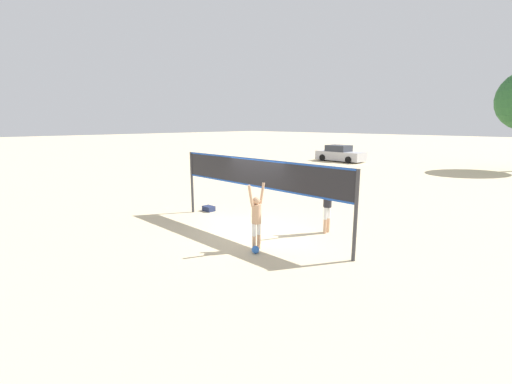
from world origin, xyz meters
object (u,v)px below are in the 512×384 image
volleyball_net (256,179)px  volleyball (255,250)px  gear_bag (209,208)px  parked_car_mid (340,154)px  player_spiker (256,216)px  player_blocker (328,199)px

volleyball_net → volleyball: size_ratio=33.20×
volleyball_net → gear_bag: volleyball_net is taller
gear_bag → parked_car_mid: bearing=106.1°
volleyball_net → volleyball: (1.43, -1.49, -1.74)m
volleyball → parked_car_mid: parked_car_mid is taller
player_spiker → parked_car_mid: bearing=25.2°
player_spiker → volleyball_net: bearing=44.7°
parked_car_mid → volleyball: bearing=-62.6°
player_spiker → volleyball: player_spiker is taller
player_blocker → volleyball: size_ratio=9.83×
volleyball → gear_bag: size_ratio=0.46×
player_spiker → gear_bag: 5.05m
player_spiker → gear_bag: size_ratio=4.04×
player_blocker → parked_car_mid: (-11.22, 19.71, -0.49)m
player_spiker → player_blocker: bearing=-12.4°
player_blocker → volleyball: (-0.42, -3.06, -1.07)m
volleyball_net → player_blocker: volleyball_net is taller
volleyball_net → gear_bag: (-3.39, 0.57, -1.75)m
gear_bag → parked_car_mid: 21.57m
player_spiker → player_blocker: 2.88m
gear_bag → parked_car_mid: parked_car_mid is taller
player_spiker → parked_car_mid: size_ratio=0.42×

